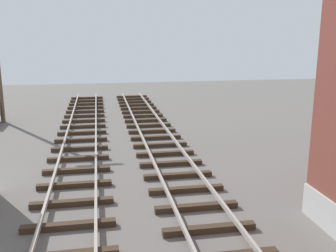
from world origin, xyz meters
The scene contains 0 objects.
Camera 1 is at (-1.48, 0.57, 5.04)m, focal length 41.17 mm.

